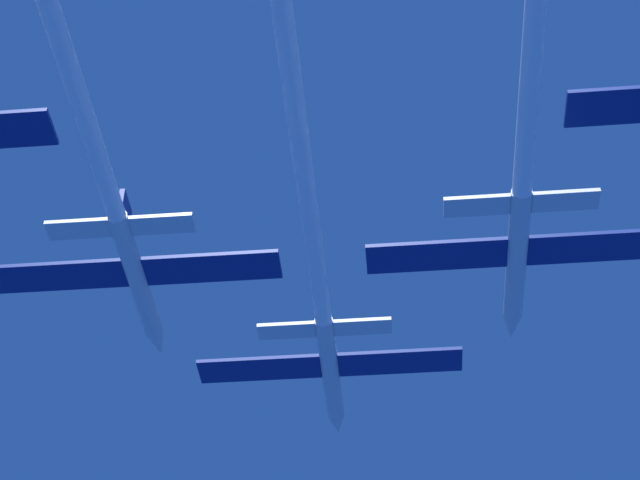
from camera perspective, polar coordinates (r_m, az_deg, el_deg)
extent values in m
cylinder|color=silver|center=(69.87, 0.55, -6.94)|extent=(1.15, 10.47, 1.15)
cone|color=silver|center=(75.14, 0.93, -9.77)|extent=(1.13, 2.30, 1.13)
ellipsoid|color=black|center=(72.03, 0.69, -7.69)|extent=(0.81, 2.09, 0.58)
cube|color=navy|center=(69.87, -3.24, -6.87)|extent=(7.96, 2.30, 0.25)
cube|color=navy|center=(69.32, 4.29, -6.49)|extent=(7.96, 2.30, 0.25)
cube|color=navy|center=(67.39, 0.26, -3.90)|extent=(0.30, 1.88, 1.68)
cube|color=silver|center=(66.54, -1.79, -4.84)|extent=(3.58, 1.38, 0.25)
cube|color=silver|center=(66.25, 2.30, -4.63)|extent=(3.58, 1.38, 0.25)
cylinder|color=white|center=(50.22, -1.94, 11.57)|extent=(1.04, 44.50, 1.04)
cylinder|color=silver|center=(63.59, -9.74, -1.99)|extent=(1.15, 10.47, 1.15)
cone|color=silver|center=(68.41, -8.62, -5.46)|extent=(1.13, 2.30, 1.13)
ellipsoid|color=black|center=(65.61, -9.27, -2.97)|extent=(0.81, 2.09, 0.58)
cube|color=navy|center=(64.43, -13.77, -1.89)|extent=(7.96, 2.30, 0.25)
cube|color=navy|center=(62.31, -5.76, -1.47)|extent=(7.96, 2.30, 0.25)
cube|color=navy|center=(61.55, -10.40, 1.54)|extent=(0.30, 1.88, 1.68)
cube|color=silver|center=(61.07, -12.75, 0.58)|extent=(3.58, 1.38, 0.25)
cube|color=silver|center=(59.92, -8.41, 0.85)|extent=(3.58, 1.38, 0.25)
cylinder|color=silver|center=(61.61, 10.45, -0.91)|extent=(1.15, 10.47, 1.15)
cone|color=silver|center=(66.52, 10.18, -4.55)|extent=(1.13, 2.30, 1.13)
ellipsoid|color=black|center=(63.66, 10.30, -1.95)|extent=(0.81, 2.09, 0.58)
cube|color=navy|center=(60.84, 6.22, -0.84)|extent=(7.96, 2.30, 0.25)
cube|color=navy|center=(61.93, 14.66, -0.34)|extent=(7.96, 2.30, 0.25)
cube|color=navy|center=(59.52, 10.49, 2.78)|extent=(0.30, 1.88, 1.68)
cube|color=silver|center=(58.14, 8.36, 1.82)|extent=(3.58, 1.38, 0.25)
cube|color=silver|center=(58.73, 12.96, 2.07)|extent=(3.58, 1.38, 0.25)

